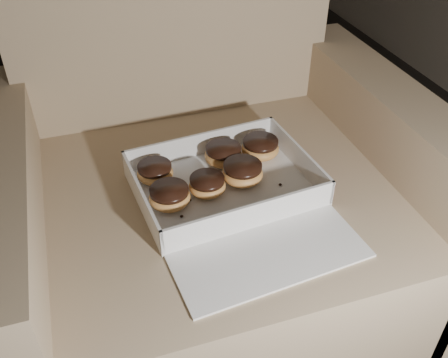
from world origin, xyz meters
name	(u,v)px	position (x,y,z in m)	size (l,w,h in m)	color
armchair	(209,210)	(0.61, 0.04, 0.31)	(0.96, 0.81, 1.00)	tan
bakery_box	(233,195)	(0.62, -0.09, 0.46)	(0.39, 0.45, 0.06)	silver
donut_a	(155,172)	(0.49, 0.01, 0.48)	(0.08, 0.08, 0.04)	#DF9A4E
donut_b	(260,148)	(0.73, 0.03, 0.48)	(0.08, 0.08, 0.04)	#DF9A4E
donut_c	(207,185)	(0.58, -0.06, 0.48)	(0.08, 0.08, 0.04)	#DF9A4E
donut_d	(223,154)	(0.64, 0.03, 0.48)	(0.08, 0.08, 0.04)	#DF9A4E
donut_e	(243,172)	(0.66, -0.05, 0.48)	(0.09, 0.09, 0.04)	#DF9A4E
donut_f	(170,196)	(0.50, -0.07, 0.48)	(0.08, 0.08, 0.04)	#DF9A4E
crumb_a	(158,207)	(0.47, -0.07, 0.46)	(0.01, 0.01, 0.00)	black
crumb_b	(280,185)	(0.73, -0.08, 0.46)	(0.01, 0.01, 0.00)	black
crumb_c	(210,226)	(0.55, -0.16, 0.46)	(0.01, 0.01, 0.00)	black
crumb_d	(182,216)	(0.51, -0.12, 0.46)	(0.01, 0.01, 0.00)	black
crumb_e	(190,200)	(0.54, -0.07, 0.46)	(0.01, 0.01, 0.00)	black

